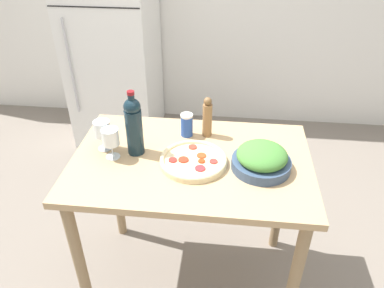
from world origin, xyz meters
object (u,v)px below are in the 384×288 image
(wine_glass_near, at_px, (111,139))
(wine_glass_far, at_px, (102,130))
(refrigerator, at_px, (113,43))
(pepper_mill, at_px, (207,118))
(salt_canister, at_px, (187,125))
(homemade_pizza, at_px, (193,160))
(salad_bowl, at_px, (262,159))
(wine_bottle, at_px, (134,125))

(wine_glass_near, relative_size, wine_glass_far, 1.00)
(refrigerator, relative_size, wine_glass_far, 11.30)
(pepper_mill, distance_m, salt_canister, 0.11)
(refrigerator, distance_m, wine_glass_near, 1.71)
(refrigerator, distance_m, homemade_pizza, 1.86)
(wine_glass_far, distance_m, salad_bowl, 0.76)
(refrigerator, distance_m, salad_bowl, 2.03)
(pepper_mill, xyz_separation_m, salt_canister, (-0.10, -0.01, -0.04))
(homemade_pizza, distance_m, salt_canister, 0.25)
(wine_glass_near, relative_size, salt_canister, 1.25)
(pepper_mill, bearing_deg, salt_canister, -173.73)
(wine_glass_near, height_order, salt_canister, wine_glass_near)
(wine_bottle, bearing_deg, homemade_pizza, -11.94)
(wine_glass_near, xyz_separation_m, salad_bowl, (0.70, -0.01, -0.05))
(wine_glass_near, bearing_deg, pepper_mill, 29.60)
(wine_glass_far, xyz_separation_m, homemade_pizza, (0.45, -0.07, -0.09))
(refrigerator, height_order, pepper_mill, refrigerator)
(wine_glass_near, height_order, wine_glass_far, same)
(salad_bowl, bearing_deg, pepper_mill, 136.19)
(salad_bowl, relative_size, homemade_pizza, 0.86)
(wine_bottle, height_order, salt_canister, wine_bottle)
(pepper_mill, bearing_deg, salad_bowl, -43.81)
(refrigerator, xyz_separation_m, salad_bowl, (1.18, -1.65, 0.06))
(refrigerator, relative_size, wine_bottle, 5.33)
(homemade_pizza, bearing_deg, wine_bottle, 168.06)
(homemade_pizza, height_order, salt_canister, salt_canister)
(wine_bottle, xyz_separation_m, salad_bowl, (0.60, -0.06, -0.10))
(wine_glass_near, distance_m, salt_canister, 0.40)
(refrigerator, relative_size, homemade_pizza, 5.53)
(wine_glass_near, xyz_separation_m, homemade_pizza, (0.39, -0.01, -0.09))
(wine_glass_far, xyz_separation_m, pepper_mill, (0.49, 0.18, -0.00))
(salt_canister, bearing_deg, wine_bottle, -141.44)
(wine_glass_far, relative_size, salt_canister, 1.25)
(wine_glass_near, relative_size, pepper_mill, 0.71)
(refrigerator, height_order, wine_glass_near, refrigerator)
(wine_bottle, relative_size, wine_glass_near, 2.12)
(refrigerator, relative_size, salt_canister, 14.13)
(pepper_mill, height_order, homemade_pizza, pepper_mill)
(pepper_mill, bearing_deg, wine_glass_near, -150.40)
(refrigerator, xyz_separation_m, wine_glass_near, (0.48, -1.64, 0.12))
(wine_bottle, xyz_separation_m, wine_glass_near, (-0.10, -0.05, -0.05))
(pepper_mill, bearing_deg, wine_glass_far, -159.94)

